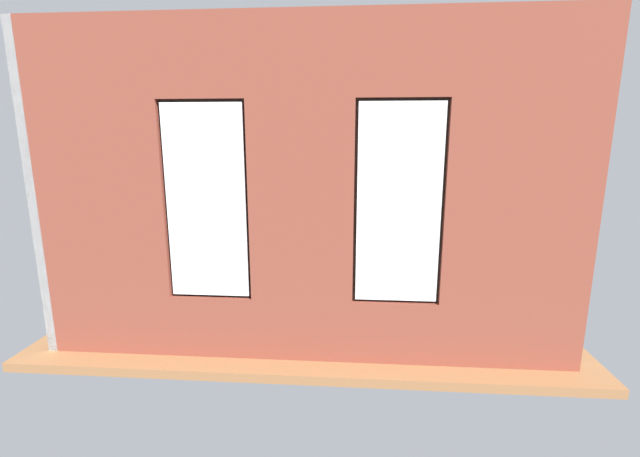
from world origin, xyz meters
TOP-DOWN VIEW (x-y plane):
  - ground_plane at (0.00, 0.00)m, footprint 6.26×5.79m
  - brick_wall_with_windows at (-0.00, 2.51)m, footprint 5.66×0.30m
  - white_wall_right at (2.78, 0.20)m, footprint 0.10×4.79m
  - couch_by_window at (0.63, 1.86)m, footprint 1.92×0.87m
  - couch_left at (-2.13, 0.40)m, footprint 0.87×1.82m
  - coffee_table at (-0.08, -0.17)m, footprint 1.47×0.80m
  - cup_ceramic at (-0.48, -0.31)m, footprint 0.08×0.08m
  - candle_jar at (-0.19, -0.05)m, footprint 0.08×0.08m
  - table_plant_small at (0.36, -0.05)m, footprint 0.14×0.14m
  - remote_black at (-0.08, -0.17)m, footprint 0.06×0.17m
  - media_console at (2.48, -0.53)m, footprint 0.92×0.42m
  - tv_flatscreen at (2.48, -0.53)m, footprint 1.04×0.20m
  - papasan_chair at (-0.17, -1.80)m, footprint 1.01×1.01m
  - potted_plant_by_left_couch at (-1.73, -0.96)m, footprint 0.28×0.28m
  - potted_plant_between_couches at (-0.77, 1.82)m, footprint 0.76×0.81m
  - potted_plant_foreground_right at (2.18, -1.84)m, footprint 0.68×0.68m
  - potted_plant_beside_window_right at (1.83, 1.96)m, footprint 0.42×0.42m

SIDE VIEW (x-z plane):
  - ground_plane at x=0.00m, z-range -0.10..0.00m
  - media_console at x=2.48m, z-range 0.00..0.57m
  - potted_plant_by_left_couch at x=-1.73m, z-range 0.07..0.53m
  - couch_by_window at x=0.63m, z-range -0.07..0.73m
  - couch_left at x=-2.13m, z-range -0.07..0.73m
  - coffee_table at x=-0.08m, z-range 0.17..0.63m
  - papasan_chair at x=-0.17m, z-range 0.10..0.76m
  - remote_black at x=-0.08m, z-range 0.46..0.48m
  - cup_ceramic at x=-0.48m, z-range 0.46..0.55m
  - potted_plant_beside_window_right at x=1.83m, z-range 0.10..0.93m
  - candle_jar at x=-0.19m, z-range 0.46..0.58m
  - table_plant_small at x=0.36m, z-range 0.47..0.70m
  - potted_plant_foreground_right at x=2.18m, z-range 0.15..1.10m
  - potted_plant_between_couches at x=-0.77m, z-range 0.15..1.18m
  - tv_flatscreen at x=2.48m, z-range 0.58..1.28m
  - brick_wall_with_windows at x=0.00m, z-range -0.01..3.45m
  - white_wall_right at x=2.78m, z-range 0.00..3.46m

